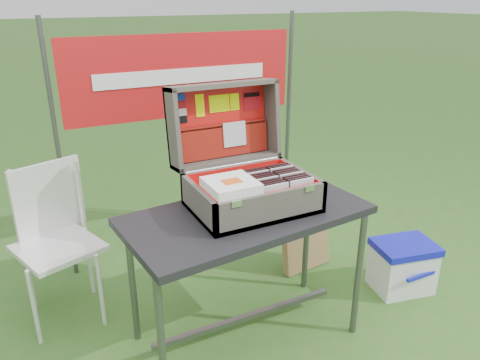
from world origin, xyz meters
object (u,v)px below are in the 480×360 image
table (246,277)px  chair (59,249)px  suitcase (247,150)px  cardboard_box (306,242)px  cooler (402,266)px

table → chair: chair is taller
suitcase → cardboard_box: 1.15m
suitcase → cooler: suitcase is taller
table → chair: size_ratio=1.36×
suitcase → cooler: size_ratio=1.63×
table → cooler: size_ratio=3.29×
cardboard_box → chair: bearing=166.7°
cooler → chair: bearing=172.5°
table → suitcase: bearing=57.3°
table → cardboard_box: (0.70, 0.45, -0.19)m
table → suitcase: size_ratio=2.02×
cooler → chair: 2.13m
suitcase → chair: size_ratio=0.67×
chair → cardboard_box: size_ratio=2.32×
table → cooler: bearing=-8.5°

